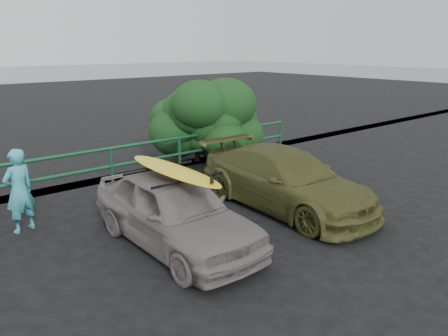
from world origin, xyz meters
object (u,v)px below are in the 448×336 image
at_px(olive_vehicle, 285,179).
at_px(surfboard, 173,170).
at_px(guardrail, 72,175).
at_px(sedan, 174,211).
at_px(man, 19,191).

relative_size(olive_vehicle, surfboard, 1.70).
bearing_deg(olive_vehicle, guardrail, 133.78).
relative_size(guardrail, sedan, 3.69).
distance_m(sedan, man, 3.02).
bearing_deg(guardrail, olive_vehicle, -48.09).
bearing_deg(sedan, guardrail, 96.43).
relative_size(sedan, surfboard, 1.48).
relative_size(olive_vehicle, man, 2.72).
distance_m(olive_vehicle, surfboard, 2.97).
bearing_deg(man, olive_vehicle, 136.57).
distance_m(sedan, surfboard, 0.73).
height_order(man, surfboard, man).
relative_size(guardrail, man, 8.72).
distance_m(guardrail, olive_vehicle, 4.90).
height_order(guardrail, surfboard, surfboard).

